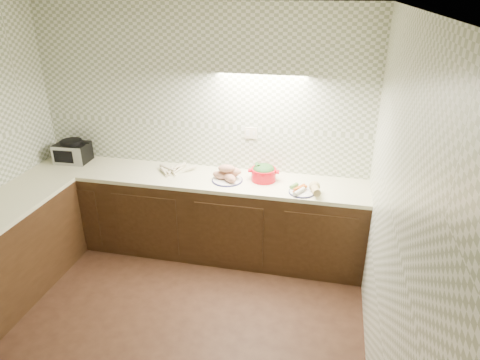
% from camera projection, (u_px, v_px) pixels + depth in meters
% --- Properties ---
extents(room, '(3.60, 3.60, 2.60)m').
position_uv_depth(room, '(119.00, 166.00, 2.85)').
color(room, black).
rests_on(room, ground).
extents(counter, '(3.60, 3.60, 0.90)m').
position_uv_depth(counter, '(101.00, 247.00, 4.08)').
color(counter, black).
rests_on(counter, ground).
extents(toaster_oven, '(0.36, 0.29, 0.25)m').
position_uv_depth(toaster_oven, '(73.00, 152.00, 4.81)').
color(toaster_oven, black).
rests_on(toaster_oven, counter).
extents(parsnip_pile, '(0.36, 0.38, 0.07)m').
position_uv_depth(parsnip_pile, '(176.00, 170.00, 4.54)').
color(parsnip_pile, beige).
rests_on(parsnip_pile, counter).
extents(sweet_potato_plate, '(0.33, 0.32, 0.18)m').
position_uv_depth(sweet_potato_plate, '(228.00, 175.00, 4.36)').
color(sweet_potato_plate, '#191845').
rests_on(sweet_potato_plate, counter).
extents(onion_bowl, '(0.13, 0.13, 0.10)m').
position_uv_depth(onion_bowl, '(230.00, 171.00, 4.50)').
color(onion_bowl, black).
rests_on(onion_bowl, counter).
extents(dutch_oven, '(0.32, 0.27, 0.18)m').
position_uv_depth(dutch_oven, '(264.00, 172.00, 4.36)').
color(dutch_oven, red).
rests_on(dutch_oven, counter).
extents(veg_plate, '(0.31, 0.28, 0.12)m').
position_uv_depth(veg_plate, '(307.00, 189.00, 4.11)').
color(veg_plate, '#191845').
rests_on(veg_plate, counter).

